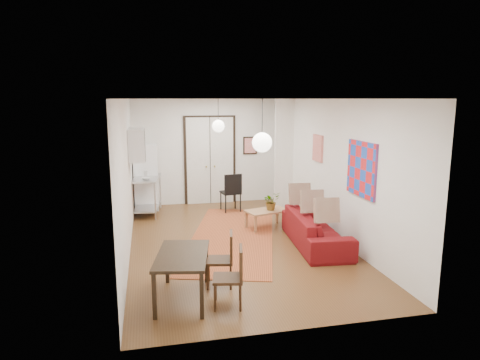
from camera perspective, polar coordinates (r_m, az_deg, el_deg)
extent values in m
plane|color=brown|center=(8.88, -0.62, -8.26)|extent=(7.00, 7.00, 0.00)
cube|color=white|center=(8.40, -0.66, 10.79)|extent=(4.20, 7.00, 0.02)
cube|color=white|center=(11.93, -4.06, 3.78)|extent=(4.20, 0.02, 2.90)
cube|color=white|center=(5.23, 7.23, -5.41)|extent=(4.20, 0.02, 2.90)
cube|color=white|center=(8.36, -14.87, 0.43)|extent=(0.02, 7.00, 2.90)
cube|color=white|center=(9.18, 12.32, 1.45)|extent=(0.02, 7.00, 2.90)
cube|color=white|center=(11.92, -4.01, 2.57)|extent=(1.44, 0.06, 2.50)
cube|color=white|center=(11.44, 5.87, 3.45)|extent=(0.50, 0.10, 2.90)
cube|color=silver|center=(9.78, -13.60, 4.62)|extent=(0.35, 1.00, 0.70)
cube|color=red|center=(8.03, 15.91, 1.42)|extent=(0.05, 1.00, 1.00)
cube|color=beige|center=(9.84, 10.34, 4.20)|extent=(0.05, 0.50, 0.60)
cube|color=red|center=(12.11, 1.36, 4.62)|extent=(0.40, 0.03, 0.50)
cube|color=#96663E|center=(10.27, -14.40, 5.15)|extent=(0.03, 0.44, 0.54)
sphere|color=white|center=(10.38, -2.91, 7.19)|extent=(0.30, 0.30, 0.30)
cylinder|color=black|center=(10.37, -2.93, 9.39)|extent=(0.01, 0.01, 0.50)
sphere|color=white|center=(6.48, 2.96, 5.02)|extent=(0.30, 0.30, 0.30)
cylinder|color=black|center=(6.46, 2.99, 8.55)|extent=(0.01, 0.01, 0.50)
cube|color=#AA502A|center=(9.21, -1.00, -7.54)|extent=(2.89, 4.79, 0.01)
imported|color=maroon|center=(8.74, 10.08, -6.49)|extent=(2.31, 1.07, 0.66)
cube|color=#A97950|center=(9.73, 3.60, -4.13)|extent=(1.05, 0.76, 0.04)
cube|color=#A97950|center=(9.49, 1.49, -5.81)|extent=(0.06, 0.06, 0.38)
cube|color=#A97950|center=(9.72, 6.31, -5.48)|extent=(0.06, 0.06, 0.38)
cube|color=#A97950|center=(9.88, 0.91, -5.14)|extent=(0.06, 0.06, 0.38)
cube|color=#A97950|center=(10.10, 5.55, -4.84)|extent=(0.06, 0.06, 0.38)
imported|color=#355D29|center=(9.71, 4.18, -2.82)|extent=(0.41, 0.44, 0.41)
cube|color=#ADAFB2|center=(11.02, -12.39, 0.23)|extent=(0.79, 1.31, 0.04)
cube|color=#ADAFB2|center=(11.18, -12.24, -3.51)|extent=(0.74, 1.27, 0.03)
cylinder|color=#ADAFB2|center=(10.55, -13.74, -2.87)|extent=(0.04, 0.04, 0.93)
cylinder|color=#ADAFB2|center=(10.55, -10.81, -2.75)|extent=(0.04, 0.04, 0.93)
cylinder|color=#ADAFB2|center=(11.68, -13.63, -1.55)|extent=(0.04, 0.04, 0.93)
cylinder|color=#ADAFB2|center=(11.68, -10.98, -1.44)|extent=(0.04, 0.04, 0.93)
imported|color=silver|center=(10.72, -12.39, 0.20)|extent=(0.29, 0.29, 0.05)
imported|color=teal|center=(11.25, -12.42, 1.06)|extent=(0.12, 0.12, 0.20)
cube|color=white|center=(11.55, -12.38, 0.37)|extent=(0.64, 0.64, 1.72)
cube|color=black|center=(6.32, -7.70, -9.94)|extent=(0.94, 1.37, 0.04)
cube|color=black|center=(5.91, -10.27, -15.25)|extent=(0.06, 0.06, 0.65)
cube|color=black|center=(5.96, -4.02, -14.87)|extent=(0.06, 0.06, 0.65)
cube|color=black|center=(6.98, -10.66, -11.08)|extent=(0.06, 0.06, 0.65)
cube|color=black|center=(7.02, -5.43, -10.81)|extent=(0.06, 0.06, 0.65)
cube|color=#331F10|center=(6.81, -2.77, -10.66)|extent=(0.48, 0.47, 0.04)
cube|color=#331F10|center=(6.90, -3.05, -8.28)|extent=(0.11, 0.40, 0.43)
cylinder|color=#331F10|center=(6.70, -3.95, -12.94)|extent=(0.03, 0.03, 0.41)
cylinder|color=#331F10|center=(6.75, -1.06, -12.72)|extent=(0.03, 0.03, 0.41)
cylinder|color=#331F10|center=(7.02, -4.38, -11.80)|extent=(0.03, 0.03, 0.41)
cylinder|color=#331F10|center=(7.07, -1.64, -11.60)|extent=(0.03, 0.03, 0.41)
cube|color=#331F10|center=(6.17, -1.66, -12.99)|extent=(0.48, 0.47, 0.04)
cube|color=#331F10|center=(6.25, -1.99, -10.34)|extent=(0.11, 0.40, 0.43)
cylinder|color=#331F10|center=(6.07, -2.94, -15.55)|extent=(0.03, 0.03, 0.41)
cylinder|color=#331F10|center=(6.13, 0.27, -15.27)|extent=(0.03, 0.03, 0.41)
cylinder|color=#331F10|center=(6.39, -3.47, -14.17)|extent=(0.03, 0.03, 0.41)
cylinder|color=#331F10|center=(6.44, -0.44, -13.93)|extent=(0.03, 0.03, 0.41)
cube|color=black|center=(11.13, -1.28, -1.68)|extent=(0.52, 0.52, 0.04)
cube|color=black|center=(11.28, -1.49, -0.12)|extent=(0.46, 0.10, 0.50)
cylinder|color=black|center=(10.96, -2.10, -3.22)|extent=(0.03, 0.03, 0.50)
cylinder|color=black|center=(11.04, -0.04, -3.11)|extent=(0.03, 0.03, 0.50)
cylinder|color=black|center=(11.35, -2.47, -2.73)|extent=(0.03, 0.03, 0.50)
cylinder|color=black|center=(11.42, -0.47, -2.63)|extent=(0.03, 0.03, 0.50)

